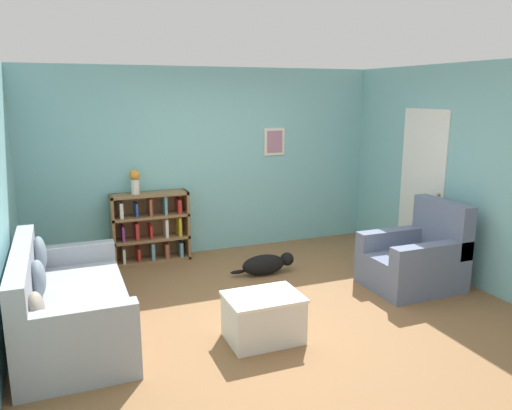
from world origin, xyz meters
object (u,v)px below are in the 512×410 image
object	(u,v)px
recliner_chair	(417,259)
vase	(135,180)
couch	(66,306)
coffee_table	(263,316)
dog	(266,264)
bookshelf	(151,228)

from	to	relation	value
recliner_chair	vase	size ratio (longest dim) A/B	3.13
couch	coffee_table	distance (m)	1.83
recliner_chair	couch	bearing A→B (deg)	178.06
coffee_table	dog	xyz separation A→B (m)	(0.69, 1.57, -0.10)
bookshelf	vase	world-z (taller)	vase
couch	bookshelf	size ratio (longest dim) A/B	1.85
coffee_table	dog	size ratio (longest dim) A/B	0.82
bookshelf	coffee_table	distance (m)	2.72
couch	recliner_chair	world-z (taller)	recliner_chair
bookshelf	recliner_chair	xyz separation A→B (m)	(2.74, -2.09, -0.12)
bookshelf	coffee_table	xyz separation A→B (m)	(0.55, -2.65, -0.23)
couch	dog	size ratio (longest dim) A/B	2.25
coffee_table	recliner_chair	bearing A→B (deg)	14.31
vase	dog	bearing A→B (deg)	-36.48
bookshelf	vase	xyz separation A→B (m)	(-0.19, -0.02, 0.67)
coffee_table	vase	bearing A→B (deg)	105.66
recliner_chair	dog	distance (m)	1.82
bookshelf	recliner_chair	world-z (taller)	recliner_chair
recliner_chair	dog	world-z (taller)	recliner_chair
bookshelf	recliner_chair	distance (m)	3.45
couch	vase	world-z (taller)	vase
dog	vase	size ratio (longest dim) A/B	2.61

